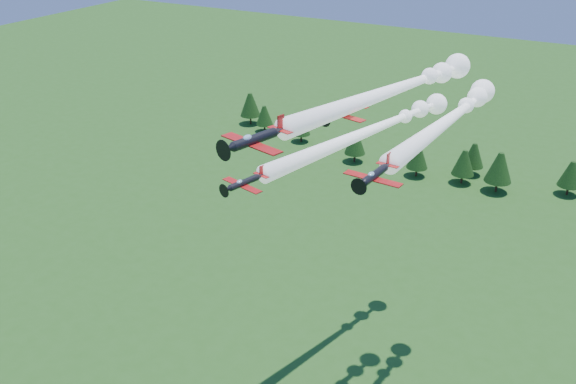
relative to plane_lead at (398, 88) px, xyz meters
The scene contains 5 objects.
plane_lead is the anchor object (origin of this frame).
plane_left 17.21m from the plane_lead, 120.50° to the left, with size 17.50×50.15×3.70m.
plane_right 9.98m from the plane_lead, 43.52° to the left, with size 8.89×42.78×3.70m.
plane_slot 10.43m from the plane_lead, 110.24° to the right, with size 6.97×7.69×2.44m.
treeline 102.82m from the plane_lead, 90.49° to the left, with size 168.07×21.23×11.41m.
Camera 1 is at (32.51, -62.47, 76.57)m, focal length 40.00 mm.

